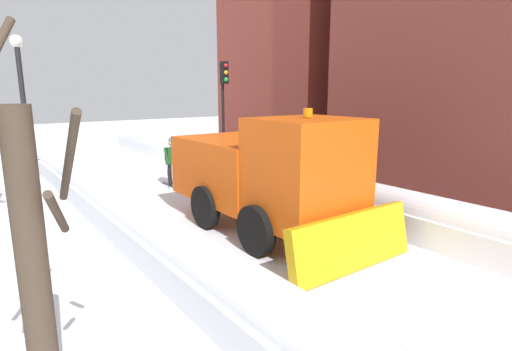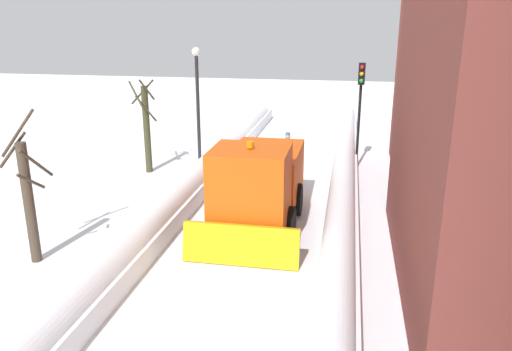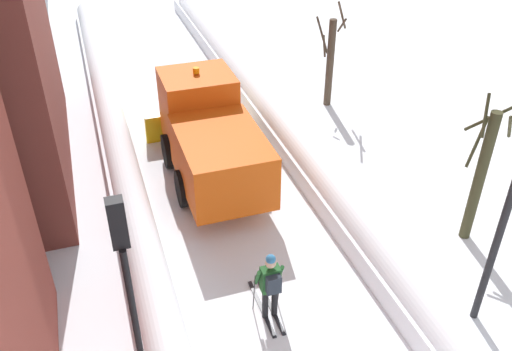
# 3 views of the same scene
# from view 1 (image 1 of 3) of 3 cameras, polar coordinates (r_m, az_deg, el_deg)

# --- Properties ---
(ground_plane) EXTENTS (80.00, 80.00, 0.00)m
(ground_plane) POSITION_cam_1_polar(r_m,az_deg,el_deg) (10.36, 0.47, -7.73)
(ground_plane) COLOR white
(snowbank_left) EXTENTS (1.10, 36.00, 1.11)m
(snowbank_left) POSITION_cam_1_polar(r_m,az_deg,el_deg) (12.00, 11.12, -2.71)
(snowbank_left) COLOR white
(snowbank_left) RESTS_ON ground
(snowbank_right) EXTENTS (1.10, 36.00, 1.05)m
(snowbank_right) POSITION_cam_1_polar(r_m,az_deg,el_deg) (8.93, -14.04, -8.25)
(snowbank_right) COLOR white
(snowbank_right) RESTS_ON ground
(building_brick_near) EXTENTS (7.35, 6.65, 10.69)m
(building_brick_near) POSITION_cam_1_polar(r_m,az_deg,el_deg) (20.63, 8.57, 16.96)
(building_brick_near) COLOR brown
(building_brick_near) RESTS_ON ground
(plow_truck) EXTENTS (3.20, 5.98, 3.12)m
(plow_truck) POSITION_cam_1_polar(r_m,az_deg,el_deg) (9.98, 1.62, 0.30)
(plow_truck) COLOR #DB510F
(plow_truck) RESTS_ON ground
(skier) EXTENTS (0.62, 1.80, 1.81)m
(skier) POSITION_cam_1_polar(r_m,az_deg,el_deg) (15.19, -11.72, 2.25)
(skier) COLOR black
(skier) RESTS_ON ground
(traffic_light_pole) EXTENTS (0.28, 0.42, 4.64)m
(traffic_light_pole) POSITION_cam_1_polar(r_m,az_deg,el_deg) (17.33, -4.51, 11.07)
(traffic_light_pole) COLOR black
(traffic_light_pole) RESTS_ON ground
(street_lamp) EXTENTS (0.40, 0.40, 5.18)m
(street_lamp) POSITION_cam_1_polar(r_m,az_deg,el_deg) (15.23, -29.94, 9.60)
(street_lamp) COLOR black
(street_lamp) RESTS_ON ground
(bare_tree_mid) EXTENTS (1.03, 1.20, 4.17)m
(bare_tree_mid) POSITION_cam_1_polar(r_m,az_deg,el_deg) (4.45, -28.80, -11.46)
(bare_tree_mid) COLOR #44362A
(bare_tree_mid) RESTS_ON ground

